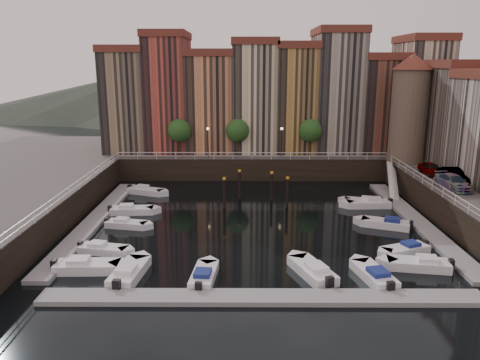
{
  "coord_description": "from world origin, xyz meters",
  "views": [
    {
      "loc": [
        -1.3,
        -45.69,
        15.47
      ],
      "look_at": [
        -1.57,
        4.0,
        3.13
      ],
      "focal_mm": 35.0,
      "sensor_mm": 36.0,
      "label": 1
    }
  ],
  "objects_px": {
    "gangway": "(393,178)",
    "boat_left_0": "(86,266)",
    "corner_tower": "(409,107)",
    "boat_left_1": "(102,249)",
    "car_a": "(431,170)",
    "mooring_pilings": "(256,189)",
    "car_b": "(454,177)",
    "boat_left_2": "(126,224)",
    "car_c": "(453,183)"
  },
  "relations": [
    {
      "from": "car_b",
      "to": "car_c",
      "type": "relative_size",
      "value": 0.98
    },
    {
      "from": "car_b",
      "to": "car_c",
      "type": "bearing_deg",
      "value": -116.37
    },
    {
      "from": "car_a",
      "to": "car_b",
      "type": "relative_size",
      "value": 0.86
    },
    {
      "from": "gangway",
      "to": "car_a",
      "type": "distance_m",
      "value": 4.89
    },
    {
      "from": "boat_left_0",
      "to": "car_b",
      "type": "bearing_deg",
      "value": 22.41
    },
    {
      "from": "car_a",
      "to": "gangway",
      "type": "bearing_deg",
      "value": 132.7
    },
    {
      "from": "corner_tower",
      "to": "car_c",
      "type": "xyz_separation_m",
      "value": [
        0.2,
        -13.94,
        -6.48
      ]
    },
    {
      "from": "gangway",
      "to": "car_b",
      "type": "distance_m",
      "value": 8.43
    },
    {
      "from": "corner_tower",
      "to": "boat_left_1",
      "type": "xyz_separation_m",
      "value": [
        -33.1,
        -23.47,
        -9.86
      ]
    },
    {
      "from": "corner_tower",
      "to": "mooring_pilings",
      "type": "height_order",
      "value": "corner_tower"
    },
    {
      "from": "corner_tower",
      "to": "boat_left_0",
      "type": "relative_size",
      "value": 2.65
    },
    {
      "from": "corner_tower",
      "to": "mooring_pilings",
      "type": "distance_m",
      "value": 23.35
    },
    {
      "from": "boat_left_0",
      "to": "car_b",
      "type": "xyz_separation_m",
      "value": [
        34.68,
        15.58,
        3.4
      ]
    },
    {
      "from": "corner_tower",
      "to": "boat_left_1",
      "type": "bearing_deg",
      "value": -144.66
    },
    {
      "from": "boat_left_1",
      "to": "car_a",
      "type": "relative_size",
      "value": 1.08
    },
    {
      "from": "corner_tower",
      "to": "gangway",
      "type": "xyz_separation_m",
      "value": [
        -2.9,
        -4.5,
        -8.28
      ]
    },
    {
      "from": "boat_left_1",
      "to": "car_b",
      "type": "xyz_separation_m",
      "value": [
        34.47,
        11.96,
        3.46
      ]
    },
    {
      "from": "boat_left_0",
      "to": "boat_left_2",
      "type": "height_order",
      "value": "boat_left_0"
    },
    {
      "from": "corner_tower",
      "to": "mooring_pilings",
      "type": "relative_size",
      "value": 1.89
    },
    {
      "from": "mooring_pilings",
      "to": "boat_left_0",
      "type": "xyz_separation_m",
      "value": [
        -13.5,
        -18.13,
        -1.25
      ]
    },
    {
      "from": "car_a",
      "to": "car_c",
      "type": "bearing_deg",
      "value": -94.32
    },
    {
      "from": "boat_left_0",
      "to": "boat_left_2",
      "type": "bearing_deg",
      "value": 84.69
    },
    {
      "from": "mooring_pilings",
      "to": "car_a",
      "type": "distance_m",
      "value": 20.3
    },
    {
      "from": "gangway",
      "to": "car_c",
      "type": "distance_m",
      "value": 10.1
    },
    {
      "from": "car_b",
      "to": "corner_tower",
      "type": "bearing_deg",
      "value": 96.25
    },
    {
      "from": "boat_left_2",
      "to": "car_b",
      "type": "xyz_separation_m",
      "value": [
        34.06,
        5.55,
        3.47
      ]
    },
    {
      "from": "boat_left_1",
      "to": "mooring_pilings",
      "type": "bearing_deg",
      "value": 59.46
    },
    {
      "from": "boat_left_2",
      "to": "car_a",
      "type": "distance_m",
      "value": 34.51
    },
    {
      "from": "mooring_pilings",
      "to": "car_b",
      "type": "distance_m",
      "value": 21.43
    },
    {
      "from": "gangway",
      "to": "car_a",
      "type": "relative_size",
      "value": 2.0
    },
    {
      "from": "mooring_pilings",
      "to": "car_c",
      "type": "height_order",
      "value": "car_c"
    },
    {
      "from": "boat_left_1",
      "to": "boat_left_2",
      "type": "bearing_deg",
      "value": 98.27
    },
    {
      "from": "boat_left_0",
      "to": "car_a",
      "type": "bearing_deg",
      "value": 28.19
    },
    {
      "from": "boat_left_1",
      "to": "car_b",
      "type": "height_order",
      "value": "car_b"
    },
    {
      "from": "mooring_pilings",
      "to": "boat_left_1",
      "type": "height_order",
      "value": "mooring_pilings"
    },
    {
      "from": "car_b",
      "to": "car_a",
      "type": "bearing_deg",
      "value": 104.32
    },
    {
      "from": "car_c",
      "to": "corner_tower",
      "type": "bearing_deg",
      "value": 81.29
    },
    {
      "from": "corner_tower",
      "to": "mooring_pilings",
      "type": "xyz_separation_m",
      "value": [
        -19.8,
        -8.97,
        -8.54
      ]
    },
    {
      "from": "boat_left_2",
      "to": "car_a",
      "type": "height_order",
      "value": "car_a"
    },
    {
      "from": "boat_left_0",
      "to": "boat_left_1",
      "type": "xyz_separation_m",
      "value": [
        0.2,
        3.62,
        -0.06
      ]
    },
    {
      "from": "corner_tower",
      "to": "boat_left_1",
      "type": "distance_m",
      "value": 41.76
    },
    {
      "from": "boat_left_1",
      "to": "car_a",
      "type": "bearing_deg",
      "value": 37.25
    },
    {
      "from": "corner_tower",
      "to": "car_a",
      "type": "height_order",
      "value": "corner_tower"
    },
    {
      "from": "gangway",
      "to": "boat_left_0",
      "type": "height_order",
      "value": "gangway"
    },
    {
      "from": "boat_left_0",
      "to": "boat_left_1",
      "type": "height_order",
      "value": "boat_left_0"
    },
    {
      "from": "corner_tower",
      "to": "car_b",
      "type": "bearing_deg",
      "value": -83.2
    },
    {
      "from": "gangway",
      "to": "mooring_pilings",
      "type": "distance_m",
      "value": 17.48
    },
    {
      "from": "car_c",
      "to": "boat_left_2",
      "type": "bearing_deg",
      "value": 175.9
    },
    {
      "from": "car_a",
      "to": "car_c",
      "type": "relative_size",
      "value": 0.84
    },
    {
      "from": "corner_tower",
      "to": "boat_left_0",
      "type": "xyz_separation_m",
      "value": [
        -33.3,
        -27.1,
        -9.79
      ]
    }
  ]
}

